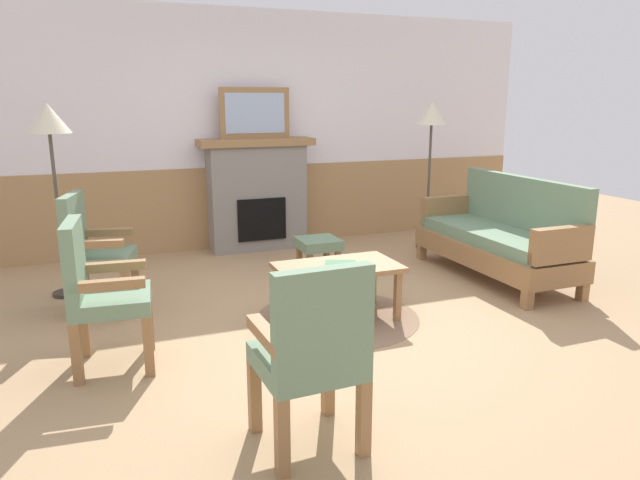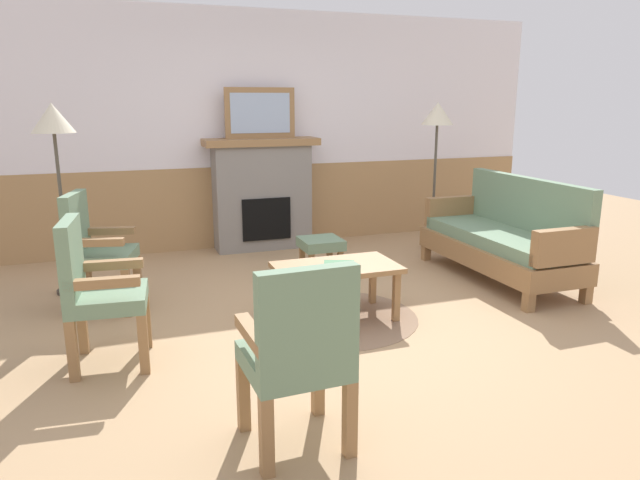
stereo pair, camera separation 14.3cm
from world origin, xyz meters
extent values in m
plane|color=tan|center=(0.00, 0.00, 0.00)|extent=(14.00, 14.00, 0.00)
cube|color=white|center=(0.00, 2.60, 1.35)|extent=(7.20, 0.12, 2.70)
cube|color=#A87F51|center=(0.00, 2.53, 0.47)|extent=(7.20, 0.02, 0.95)
cube|color=gray|center=(0.00, 2.35, 0.60)|extent=(1.10, 0.36, 1.20)
cube|color=black|center=(0.00, 2.16, 0.38)|extent=(0.56, 0.02, 0.48)
cube|color=olive|center=(0.00, 2.35, 1.24)|extent=(1.30, 0.44, 0.08)
cube|color=olive|center=(0.00, 2.35, 1.56)|extent=(0.80, 0.03, 0.56)
cube|color=#9EB2D1|center=(0.00, 2.33, 1.56)|extent=(0.68, 0.01, 0.44)
cube|color=olive|center=(1.54, 1.23, 0.08)|extent=(0.08, 0.08, 0.16)
cube|color=olive|center=(1.54, -0.45, 0.08)|extent=(0.08, 0.08, 0.16)
cube|color=olive|center=(2.14, 1.23, 0.08)|extent=(0.08, 0.08, 0.16)
cube|color=olive|center=(2.14, -0.45, 0.08)|extent=(0.08, 0.08, 0.16)
cube|color=olive|center=(1.84, 0.39, 0.26)|extent=(0.70, 1.80, 0.20)
cube|color=gray|center=(1.84, 0.39, 0.42)|extent=(0.60, 1.70, 0.12)
cube|color=gray|center=(2.14, 0.39, 0.73)|extent=(0.10, 1.70, 0.50)
cube|color=olive|center=(1.84, 1.24, 0.53)|extent=(0.60, 0.10, 0.30)
cube|color=olive|center=(1.84, -0.46, 0.53)|extent=(0.60, 0.10, 0.30)
cube|color=olive|center=(-0.43, -0.27, 0.20)|extent=(0.05, 0.05, 0.40)
cube|color=olive|center=(0.41, -0.27, 0.20)|extent=(0.05, 0.05, 0.40)
cube|color=olive|center=(-0.43, 0.17, 0.20)|extent=(0.05, 0.05, 0.40)
cube|color=olive|center=(0.41, 0.17, 0.20)|extent=(0.05, 0.05, 0.40)
cube|color=olive|center=(-0.01, -0.05, 0.42)|extent=(0.96, 0.56, 0.04)
cylinder|color=#896B51|center=(-0.01, -0.05, 0.00)|extent=(1.31, 1.31, 0.01)
cube|color=#33663D|center=(0.00, -0.09, 0.46)|extent=(0.29, 0.25, 0.03)
cube|color=olive|center=(0.14, 0.99, 0.13)|extent=(0.05, 0.05, 0.26)
cube|color=olive|center=(0.44, 0.99, 0.13)|extent=(0.05, 0.05, 0.26)
cube|color=olive|center=(0.14, 1.29, 0.13)|extent=(0.05, 0.05, 0.26)
cube|color=olive|center=(0.44, 1.29, 0.13)|extent=(0.05, 0.05, 0.26)
cube|color=gray|center=(0.29, 1.14, 0.31)|extent=(0.40, 0.40, 0.10)
cube|color=olive|center=(-1.47, -0.12, 0.20)|extent=(0.07, 0.07, 0.40)
cube|color=olive|center=(-1.51, -0.54, 0.20)|extent=(0.07, 0.07, 0.40)
cube|color=olive|center=(-1.88, -0.08, 0.20)|extent=(0.07, 0.07, 0.40)
cube|color=olive|center=(-1.92, -0.50, 0.20)|extent=(0.07, 0.07, 0.40)
cube|color=gray|center=(-1.69, -0.31, 0.45)|extent=(0.52, 0.52, 0.10)
cube|color=gray|center=(-1.89, -0.29, 0.74)|extent=(0.13, 0.49, 0.48)
cube|color=olive|center=(-1.67, -0.11, 0.62)|extent=(0.44, 0.11, 0.06)
cube|color=olive|center=(-1.71, -0.52, 0.62)|extent=(0.44, 0.11, 0.06)
cube|color=olive|center=(-1.48, 0.95, 0.20)|extent=(0.07, 0.07, 0.40)
cube|color=olive|center=(-1.58, 0.54, 0.20)|extent=(0.07, 0.07, 0.40)
cube|color=olive|center=(-1.88, 1.05, 0.20)|extent=(0.07, 0.07, 0.40)
cube|color=olive|center=(-1.98, 0.64, 0.20)|extent=(0.07, 0.07, 0.40)
cube|color=gray|center=(-1.73, 0.79, 0.45)|extent=(0.58, 0.58, 0.10)
cube|color=gray|center=(-1.92, 0.84, 0.74)|extent=(0.19, 0.49, 0.48)
cube|color=olive|center=(-1.68, 0.99, 0.62)|extent=(0.44, 0.17, 0.06)
cube|color=olive|center=(-1.78, 0.60, 0.62)|extent=(0.44, 0.17, 0.06)
cube|color=olive|center=(-1.05, -1.39, 0.20)|extent=(0.06, 0.06, 0.40)
cube|color=olive|center=(-0.63, -1.37, 0.20)|extent=(0.06, 0.06, 0.40)
cube|color=olive|center=(-1.03, -1.81, 0.20)|extent=(0.06, 0.06, 0.40)
cube|color=olive|center=(-0.61, -1.79, 0.20)|extent=(0.06, 0.06, 0.40)
cube|color=gray|center=(-0.83, -1.59, 0.45)|extent=(0.50, 0.50, 0.10)
cube|color=gray|center=(-0.82, -1.79, 0.74)|extent=(0.48, 0.10, 0.48)
cube|color=olive|center=(-1.03, -1.60, 0.62)|extent=(0.09, 0.44, 0.06)
cube|color=olive|center=(-0.63, -1.58, 0.62)|extent=(0.09, 0.44, 0.06)
cylinder|color=#332D28|center=(1.87, 1.67, 0.01)|extent=(0.24, 0.24, 0.03)
cylinder|color=#4C473D|center=(1.87, 1.67, 0.73)|extent=(0.03, 0.03, 1.40)
cone|color=beige|center=(1.87, 1.67, 1.55)|extent=(0.36, 0.36, 0.25)
cylinder|color=#332D28|center=(-2.05, 1.35, 0.01)|extent=(0.24, 0.24, 0.03)
cylinder|color=#4C473D|center=(-2.05, 1.35, 0.73)|extent=(0.03, 0.03, 1.40)
cone|color=beige|center=(-2.05, 1.35, 1.55)|extent=(0.36, 0.36, 0.25)
camera|label=1|loc=(-1.72, -4.05, 1.70)|focal=32.35mm
camera|label=2|loc=(-1.59, -4.10, 1.70)|focal=32.35mm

